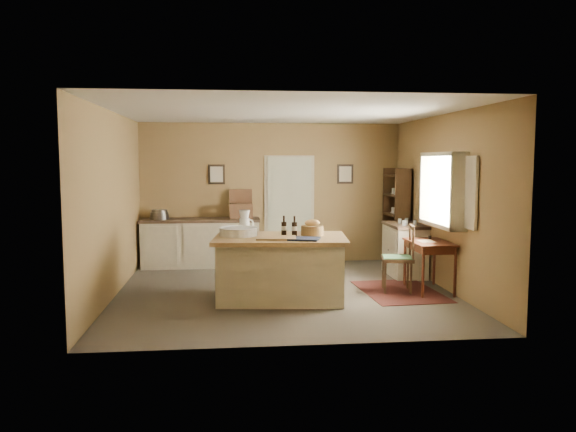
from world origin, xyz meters
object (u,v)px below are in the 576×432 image
(desk_chair, at_px, (397,259))
(right_cabinet, at_px, (405,249))
(writing_desk, at_px, (429,248))
(sideboard, at_px, (201,241))
(shelving_unit, at_px, (399,217))
(work_island, at_px, (280,266))

(desk_chair, xyz_separation_m, right_cabinet, (0.49, 1.18, -0.04))
(writing_desk, bearing_deg, sideboard, 145.97)
(shelving_unit, bearing_deg, desk_chair, -107.54)
(work_island, height_order, right_cabinet, work_island)
(work_island, relative_size, sideboard, 0.90)
(shelving_unit, bearing_deg, sideboard, 174.75)
(shelving_unit, bearing_deg, work_island, -136.58)
(right_cabinet, xyz_separation_m, shelving_unit, (0.15, 0.86, 0.46))
(work_island, distance_m, desk_chair, 1.83)
(right_cabinet, bearing_deg, desk_chair, -112.84)
(sideboard, height_order, writing_desk, sideboard)
(right_cabinet, bearing_deg, shelving_unit, 80.20)
(work_island, xyz_separation_m, sideboard, (-1.23, 2.66, -0.00))
(work_island, bearing_deg, desk_chair, 15.02)
(desk_chair, relative_size, right_cabinet, 0.99)
(right_cabinet, bearing_deg, writing_desk, -89.99)
(right_cabinet, bearing_deg, work_island, -147.66)
(right_cabinet, relative_size, shelving_unit, 0.55)
(work_island, height_order, sideboard, work_island)
(writing_desk, bearing_deg, right_cabinet, 90.01)
(writing_desk, height_order, desk_chair, desk_chair)
(sideboard, bearing_deg, shelving_unit, -5.25)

